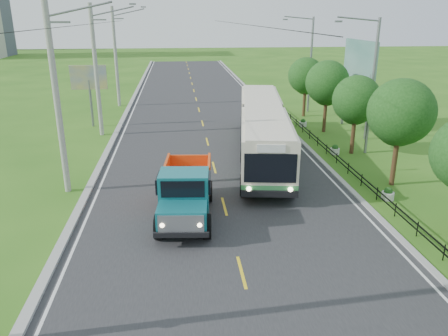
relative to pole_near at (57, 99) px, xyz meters
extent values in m
plane|color=#2C6016|center=(8.26, -9.00, -5.09)|extent=(240.00, 240.00, 0.00)
cube|color=#28282B|center=(8.26, 11.00, -5.08)|extent=(14.00, 120.00, 0.02)
cube|color=#9E9E99|center=(1.06, 11.00, -5.02)|extent=(0.40, 120.00, 0.15)
cube|color=#9E9E99|center=(15.41, 11.00, -5.04)|extent=(0.30, 120.00, 0.10)
cube|color=silver|center=(1.61, 11.00, -5.07)|extent=(0.12, 120.00, 0.00)
cube|color=silver|center=(14.91, 11.00, -5.07)|extent=(0.12, 120.00, 0.00)
cube|color=yellow|center=(8.26, -9.00, -5.07)|extent=(0.12, 2.20, 0.00)
cube|color=black|center=(16.26, 5.00, -4.79)|extent=(0.04, 40.00, 0.60)
cylinder|color=gray|center=(-0.04, 0.00, -0.09)|extent=(0.32, 0.32, 10.00)
cube|color=slate|center=(0.46, 0.00, 3.71)|extent=(1.20, 0.10, 0.10)
cylinder|color=gray|center=(-0.04, 12.00, -0.09)|extent=(0.32, 0.32, 10.00)
cube|color=slate|center=(0.46, 12.00, 3.71)|extent=(1.20, 0.10, 0.10)
cube|color=slate|center=(3.06, 12.00, 4.81)|extent=(0.50, 0.18, 0.12)
cylinder|color=gray|center=(-0.04, 24.00, -0.09)|extent=(0.32, 0.32, 10.00)
cube|color=slate|center=(0.46, 24.00, 3.71)|extent=(1.20, 0.10, 0.10)
cube|color=slate|center=(3.06, 24.00, 4.81)|extent=(0.50, 0.18, 0.12)
cylinder|color=#382314|center=(18.06, -1.00, -3.41)|extent=(0.28, 0.28, 3.36)
sphere|color=#164112|center=(18.06, -1.00, -0.89)|extent=(3.60, 3.60, 3.60)
sphere|color=#164112|center=(18.26, -0.50, -1.61)|extent=(2.64, 2.64, 2.64)
cylinder|color=#382314|center=(18.06, 5.00, -3.58)|extent=(0.28, 0.28, 3.02)
sphere|color=#164112|center=(18.06, 5.00, -1.31)|extent=(3.24, 3.24, 3.24)
sphere|color=#164112|center=(18.26, 5.50, -1.96)|extent=(2.38, 2.38, 2.38)
cylinder|color=#382314|center=(18.06, 11.00, -3.47)|extent=(0.28, 0.28, 3.25)
sphere|color=#164112|center=(18.06, 11.00, -1.03)|extent=(3.48, 3.48, 3.48)
sphere|color=#164112|center=(18.26, 11.50, -1.73)|extent=(2.55, 2.55, 2.55)
cylinder|color=#382314|center=(18.06, 17.00, -3.55)|extent=(0.28, 0.28, 3.08)
sphere|color=#164112|center=(18.06, 17.00, -1.24)|extent=(3.30, 3.30, 3.30)
sphere|color=#164112|center=(18.26, 17.50, -1.90)|extent=(2.42, 2.42, 2.42)
cylinder|color=slate|center=(19.06, 5.00, -0.59)|extent=(0.20, 0.20, 9.00)
cylinder|color=slate|center=(17.66, 5.00, 3.81)|extent=(2.80, 0.10, 0.34)
cube|color=slate|center=(16.36, 5.00, 3.66)|extent=(0.45, 0.16, 0.12)
cylinder|color=slate|center=(19.06, 19.00, -0.59)|extent=(0.20, 0.20, 9.00)
cylinder|color=slate|center=(17.66, 19.00, 3.81)|extent=(2.80, 0.10, 0.34)
cube|color=slate|center=(16.36, 19.00, 3.66)|extent=(0.45, 0.16, 0.12)
cylinder|color=silver|center=(16.86, -3.00, -4.89)|extent=(0.64, 0.64, 0.40)
sphere|color=#164112|center=(16.86, -3.00, -4.64)|extent=(0.44, 0.44, 0.44)
cylinder|color=silver|center=(16.86, 5.00, -4.89)|extent=(0.64, 0.64, 0.40)
sphere|color=#164112|center=(16.86, 5.00, -4.64)|extent=(0.44, 0.44, 0.44)
cylinder|color=silver|center=(16.86, 13.00, -4.89)|extent=(0.64, 0.64, 0.40)
sphere|color=#164112|center=(16.86, 13.00, -4.64)|extent=(0.44, 0.44, 0.44)
cylinder|color=slate|center=(-1.24, 15.00, -3.09)|extent=(0.20, 0.20, 4.00)
cube|color=yellow|center=(-1.24, 15.00, -0.89)|extent=(3.00, 0.15, 2.00)
cylinder|color=slate|center=(20.56, 8.50, -2.59)|extent=(0.24, 0.24, 5.00)
cylinder|color=slate|center=(20.56, 13.50, -2.59)|extent=(0.24, 0.24, 5.00)
cube|color=#144C47|center=(20.56, 11.00, 0.71)|extent=(0.20, 6.00, 3.00)
cube|color=#2F763D|center=(11.09, 0.79, -4.19)|extent=(4.05, 8.82, 0.62)
cube|color=beige|center=(11.09, 0.79, -2.79)|extent=(4.05, 8.82, 2.19)
cube|color=black|center=(11.09, 0.79, -2.78)|extent=(3.99, 8.15, 1.08)
cube|color=#2F763D|center=(12.46, 10.03, -4.19)|extent=(3.97, 8.26, 0.62)
cube|color=beige|center=(12.46, 10.03, -2.79)|extent=(3.97, 8.26, 2.19)
cube|color=black|center=(12.46, 10.03, -2.78)|extent=(3.91, 7.59, 1.08)
cube|color=#4C4C4C|center=(11.80, 5.55, -3.10)|extent=(2.80, 1.51, 2.70)
cube|color=black|center=(10.46, -3.43, -2.98)|extent=(2.53, 0.44, 1.47)
cylinder|color=black|center=(9.43, -1.66, -4.51)|extent=(0.53, 1.22, 1.18)
cylinder|color=black|center=(11.96, -2.03, -4.51)|extent=(0.53, 1.22, 1.18)
cylinder|color=black|center=(10.25, 3.83, -4.51)|extent=(0.53, 1.22, 1.18)
cylinder|color=black|center=(12.78, 3.46, -4.51)|extent=(0.53, 1.22, 1.18)
cylinder|color=black|center=(10.81, 7.64, -4.51)|extent=(0.53, 1.22, 1.18)
cylinder|color=black|center=(13.34, 7.26, -4.51)|extent=(0.53, 1.22, 1.18)
cylinder|color=black|center=(11.58, 12.79, -4.51)|extent=(0.53, 1.22, 1.18)
cylinder|color=black|center=(14.11, 12.42, -4.51)|extent=(0.53, 1.22, 1.18)
cube|color=#12666F|center=(6.13, -6.26, -4.01)|extent=(2.20, 1.57, 0.99)
cube|color=#12666F|center=(6.26, -4.78, -3.51)|extent=(2.31, 1.78, 1.98)
cube|color=black|center=(6.26, -4.78, -3.02)|extent=(2.50, 1.50, 0.69)
cube|color=black|center=(6.33, -3.99, -4.45)|extent=(1.53, 6.00, 0.25)
cube|color=#CE4D13|center=(6.49, -2.32, -3.46)|extent=(2.54, 3.16, 1.29)
cylinder|color=black|center=(5.11, -5.96, -4.55)|extent=(0.44, 1.11, 1.09)
cylinder|color=black|center=(7.18, -6.15, -4.55)|extent=(0.44, 1.11, 1.09)
cylinder|color=black|center=(5.47, -2.02, -4.55)|extent=(0.44, 1.11, 1.09)
cylinder|color=black|center=(7.54, -2.21, -4.55)|extent=(0.44, 1.11, 1.09)
camera|label=1|loc=(6.08, -22.98, 4.02)|focal=35.00mm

